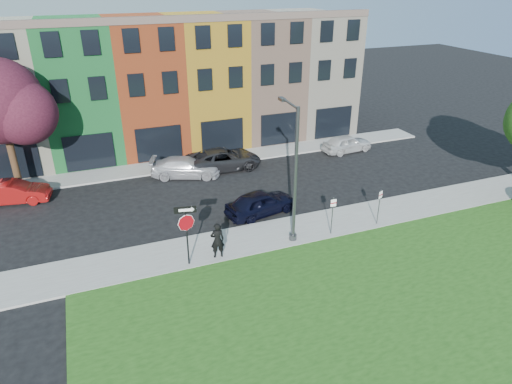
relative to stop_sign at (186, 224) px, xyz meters
name	(u,v)px	position (x,y,z in m)	size (l,w,h in m)	color
ground	(319,260)	(6.24, -1.88, -2.40)	(120.00, 120.00, 0.00)	black
sidewalk_near	(325,224)	(8.24, 1.12, -2.34)	(40.00, 3.00, 0.12)	gray
sidewalk_far	(190,163)	(3.24, 13.12, -2.34)	(40.00, 2.40, 0.12)	gray
rowhouse_block	(174,81)	(3.74, 19.30, 2.59)	(30.00, 10.12, 10.00)	beige
stop_sign	(186,224)	(0.00, 0.00, 0.00)	(1.04, 0.25, 3.20)	black
man	(217,240)	(1.53, 0.11, -1.32)	(0.74, 0.52, 1.92)	black
sedan_near	(261,203)	(5.30, 3.73, -1.66)	(4.64, 2.65, 1.49)	black
parked_car_red	(13,192)	(-8.62, 10.78, -1.69)	(4.51, 2.24, 1.42)	maroon
parked_car_silver	(186,167)	(2.42, 10.88, -1.69)	(5.24, 3.47, 1.41)	#AAA9AE
parked_car_dark	(223,159)	(5.31, 11.20, -1.62)	(5.62, 2.61, 1.56)	black
parked_car_white	(347,143)	(15.72, 11.08, -1.69)	(4.28, 2.02, 1.41)	silver
street_lamp	(294,175)	(5.79, 0.44, 1.42)	(0.45, 2.58, 7.32)	#484A4D
parking_sign_a	(333,211)	(8.01, 0.01, -0.90)	(0.32, 0.09, 2.22)	#484A4D
parking_sign_b	(379,203)	(11.02, 0.01, -0.93)	(0.30, 0.16, 2.16)	#484A4D
tree_purple	(1,103)	(-8.32, 12.58, 3.53)	(6.31, 5.52, 8.58)	#312010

